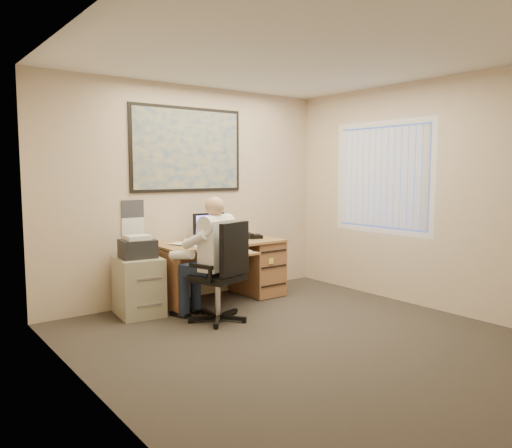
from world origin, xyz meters
TOP-DOWN VIEW (x-y plane):
  - room_shell at (0.00, 0.00)m, footprint 4.00×4.50m
  - desk at (0.53, 1.90)m, footprint 1.60×0.97m
  - world_map at (-0.04, 2.23)m, footprint 1.56×0.03m
  - wall_calendar at (-0.79, 2.24)m, footprint 0.28×0.01m
  - window_blinds at (1.97, 0.80)m, footprint 0.06×1.40m
  - filing_cabinet at (-0.89, 1.90)m, footprint 0.53×0.61m
  - office_chair at (-0.31, 1.12)m, footprint 0.82×0.82m
  - person at (-0.30, 1.20)m, footprint 0.80×0.94m

SIDE VIEW (x-z plane):
  - office_chair at x=-0.31m, z-range -0.23..0.87m
  - filing_cabinet at x=-0.89m, z-range -0.07..0.85m
  - desk at x=0.53m, z-range -0.11..0.99m
  - person at x=-0.30m, z-range 0.00..1.36m
  - wall_calendar at x=-0.79m, z-range 0.87..1.29m
  - room_shell at x=0.00m, z-range 0.00..2.70m
  - window_blinds at x=1.97m, z-range 0.90..2.20m
  - world_map at x=-0.04m, z-range 1.37..2.43m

